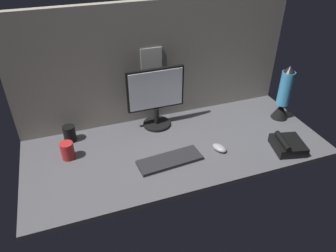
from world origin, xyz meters
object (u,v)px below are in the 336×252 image
Objects in this scene: monitor at (156,96)px; lava_lamp at (284,97)px; mouse at (219,148)px; mug_black_travel at (70,134)px; keyboard at (170,160)px; desk_phone at (287,145)px; mug_red_plastic at (68,151)px.

monitor is 1.05× the size of lava_lamp.
mouse is 0.94× the size of mug_black_travel.
keyboard is 31.47cm from mouse.
monitor is 1.80× the size of desk_phone.
desk_phone is (65.52, -51.85, -18.64)cm from monitor.
mug_black_travel is (-56.00, 0.95, -16.73)cm from monitor.
keyboard is at bearing 169.77° from desk_phone.
mug_red_plastic is (-54.03, 22.91, 4.18)cm from keyboard.
monitor is at bearing -0.97° from mug_black_travel.
keyboard is 3.57× the size of mug_red_plastic.
monitor is 3.94× the size of mug_black_travel.
desk_phone is (121.52, -52.79, -1.92)cm from mug_black_travel.
mug_red_plastic is at bearing -98.80° from mug_black_travel.
lava_lamp is at bearing -2.58° from mouse.
mug_red_plastic is 142.30cm from lava_lamp.
monitor reaches higher than mug_black_travel.
lava_lamp reaches higher than mug_red_plastic.
mug_black_travel is 0.46× the size of desk_phone.
mouse is 92.10cm from mug_black_travel.
keyboard is 65.32cm from mug_black_travel.
mug_red_plastic reaches higher than keyboard.
keyboard is at bearing -167.55° from lava_lamp.
monitor reaches higher than keyboard.
mug_black_travel reaches higher than mouse.
lava_lamp is at bearing 7.95° from keyboard.
mug_red_plastic is 0.46× the size of desk_phone.
keyboard is at bearing -96.74° from monitor.
desk_phone is (70.16, -12.66, 2.19)cm from keyboard.
desk_phone is at bearing -39.69° from mouse.
lava_lamp is (139.17, -20.75, 10.94)cm from mug_black_travel.
desk_phone is (-17.65, -32.04, -12.86)cm from lava_lamp.
monitor is 63.12cm from mug_red_plastic.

